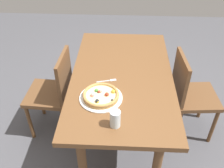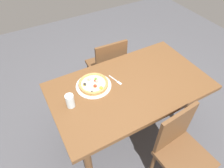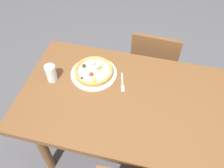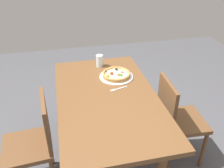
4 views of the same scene
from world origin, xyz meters
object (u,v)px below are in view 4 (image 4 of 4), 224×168
dining_table (107,106)px  chair_near (176,118)px  fork (118,89)px  drinking_glass (100,61)px  pizza (116,74)px  plate (116,77)px  chair_far (35,141)px

dining_table → chair_near: bearing=-98.3°
fork → drinking_glass: drinking_glass is taller
pizza → plate: bearing=-118.9°
chair_far → fork: chair_far is taller
dining_table → plate: plate is taller
chair_near → chair_far: same height
pizza → fork: bearing=169.5°
chair_near → chair_far: bearing=-85.8°
pizza → drinking_glass: 0.29m
chair_far → pizza: 0.95m
chair_near → fork: 0.62m
dining_table → chair_far: size_ratio=1.66×
chair_near → dining_table: bearing=-95.3°
dining_table → fork: 0.18m
dining_table → pizza: bearing=-26.8°
chair_far → chair_near: bearing=-93.4°
dining_table → fork: bearing=-52.5°
chair_far → drinking_glass: bearing=-49.1°
chair_near → plate: chair_near is taller
fork → chair_far: bearing=0.6°
fork → drinking_glass: bearing=-95.6°
pizza → dining_table: bearing=153.2°
plate → dining_table: bearing=153.1°
pizza → drinking_glass: drinking_glass is taller
chair_far → plate: 0.94m
dining_table → pizza: (0.30, -0.15, 0.13)m
dining_table → chair_far: (-0.12, 0.64, -0.18)m
dining_table → plate: bearing=-26.9°
plate → drinking_glass: 0.29m
fork → plate: bearing=-115.3°
plate → pizza: bearing=61.1°
chair_near → chair_far: 1.27m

